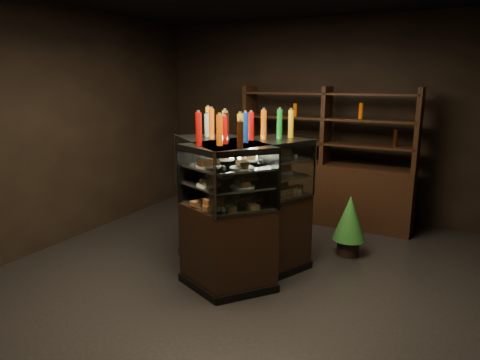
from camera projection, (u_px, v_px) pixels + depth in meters
name	position (u px, v px, depth m)	size (l,w,h in m)	color
ground	(242.00, 268.00, 4.84)	(5.00, 5.00, 0.00)	black
room_shell	(242.00, 94.00, 4.41)	(5.02, 5.02, 3.01)	black
display_case	(236.00, 231.00, 4.62)	(1.59, 1.52, 1.48)	black
food_display	(235.00, 178.00, 4.49)	(1.15, 1.20, 0.45)	#AF693E
bottles_top	(235.00, 127.00, 4.37)	(0.98, 1.06, 0.30)	#B20C0A
potted_conifer	(350.00, 217.00, 5.13)	(0.39, 0.39, 0.84)	black
back_shelving	(323.00, 183.00, 6.35)	(2.56, 0.52, 2.00)	black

